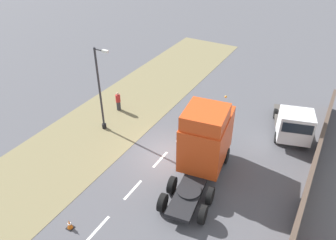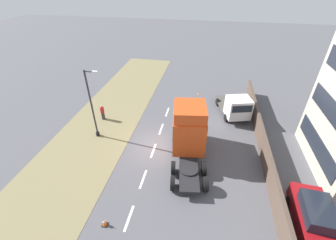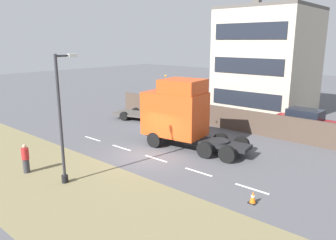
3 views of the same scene
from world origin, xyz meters
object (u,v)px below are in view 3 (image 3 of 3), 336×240
Objects in this scene: pedestrian at (26,159)px; parked_car at (303,123)px; lorry_cab at (179,113)px; traffic_cone_lead at (253,197)px; lamp_post at (62,126)px; flatbed_truck at (157,106)px.

parked_car is at bearing -27.50° from pedestrian.
traffic_cone_lead is at bearing -126.39° from lorry_cab.
lamp_post is at bearing 117.18° from traffic_cone_lead.
lorry_cab is 9.76m from parked_car.
parked_car is 2.76× the size of pedestrian.
traffic_cone_lead is (4.21, -8.20, -2.67)m from lamp_post.
pedestrian is (-13.32, -2.67, -0.57)m from flatbed_truck.
flatbed_truck is 16.00m from traffic_cone_lead.
flatbed_truck is 12.10m from parked_car.
lorry_cab reaches higher than flatbed_truck.
lamp_post is at bearing -74.85° from pedestrian.
pedestrian is at bearing 152.41° from lorry_cab.
lorry_cab is 8.41m from lamp_post.
parked_car is at bearing -20.63° from lamp_post.
traffic_cone_lead is at bearing 42.95° from flatbed_truck.
pedestrian reaches higher than traffic_cone_lead.
parked_car is (3.68, -11.52, -0.34)m from flatbed_truck.
lamp_post reaches higher than flatbed_truck.
parked_car reaches higher than pedestrian.
pedestrian is 12.00m from traffic_cone_lead.
flatbed_truck is (4.21, 5.92, -0.95)m from lorry_cab.
traffic_cone_lead is (-12.05, -2.07, -0.74)m from parked_car.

